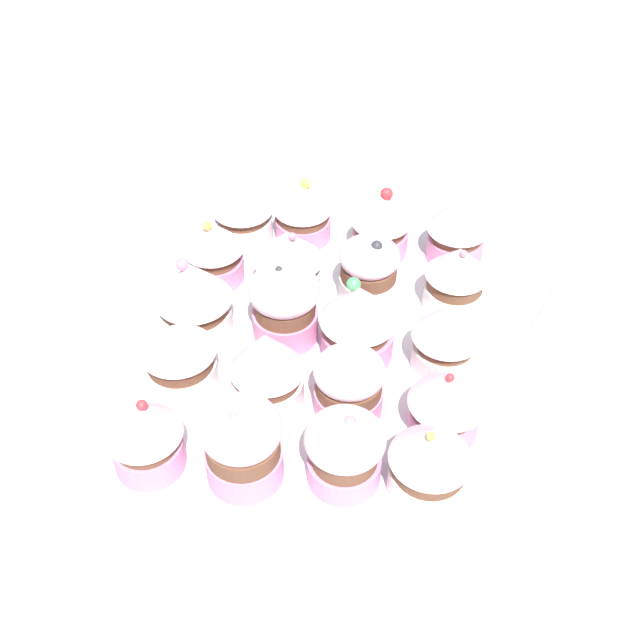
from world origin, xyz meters
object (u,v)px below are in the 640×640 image
Objects in this scene: napkin at (621,340)px; cupcake_0 at (144,434)px; cupcake_7 at (447,401)px; cupcake_8 at (193,298)px; cupcake_18 at (381,221)px; cupcake_1 at (242,443)px; cupcake_2 at (345,451)px; cupcake_6 at (349,384)px; cupcake_16 at (243,211)px; cupcake_9 at (285,304)px; cupcake_17 at (303,210)px; cupcake_3 at (430,460)px; cupcake_11 at (447,337)px; cupcake_10 at (358,321)px; cupcake_15 at (456,278)px; baking_tray at (320,349)px; cupcake_12 at (213,249)px; cupcake_13 at (288,260)px; cupcake_19 at (458,226)px; cupcake_4 at (179,355)px; cupcake_5 at (267,367)px; cupcake_14 at (369,270)px.

cupcake_0 is at bearing -151.07° from napkin.
cupcake_8 is at bearing 161.71° from cupcake_7.
cupcake_18 is at bearing 109.22° from cupcake_7.
cupcake_2 is at bearing 7.78° from cupcake_1.
cupcake_7 is 22.34cm from cupcake_18.
cupcake_16 reaches higher than cupcake_6.
cupcake_9 is 14.01cm from cupcake_17.
cupcake_1 reaches higher than cupcake_3.
cupcake_11 is (13.76, -1.40, -0.23)cm from cupcake_9.
cupcake_10 is at bearing 45.16° from cupcake_0.
napkin is at bearing 9.40° from cupcake_8.
cupcake_15 is at bearing 43.17° from cupcake_10.
cupcake_1 is 15.89cm from cupcake_8.
cupcake_12 is at bearing 147.49° from baking_tray.
baking_tray is 5.32× the size of cupcake_18.
cupcake_6 is 24.22cm from cupcake_16.
cupcake_8 is at bearing -135.47° from cupcake_13.
napkin is (29.43, 5.29, -4.68)cm from cupcake_9.
baking_tray is 5.30× the size of cupcake_9.
cupcake_10 is 19.32cm from cupcake_16.
cupcake_15 is 0.95× the size of cupcake_19.
cupcake_9 reaches higher than cupcake_19.
cupcake_4 reaches higher than cupcake_17.
cupcake_6 is 22.61cm from cupcake_17.
cupcake_5 is at bearing -39.61° from cupcake_8.
cupcake_19 reaches higher than napkin.
cupcake_18 is (13.60, 0.13, 0.50)cm from cupcake_16.
cupcake_19 is (-0.15, 7.06, 0.38)cm from cupcake_15.
cupcake_4 is 14.36cm from cupcake_13.
cupcake_11 is at bearing 44.03° from cupcake_1.
cupcake_4 reaches higher than napkin.
cupcake_8 reaches higher than napkin.
cupcake_1 reaches higher than cupcake_14.
cupcake_14 is at bearing -46.10° from cupcake_17.
cupcake_11 reaches higher than baking_tray.
cupcake_17 is 31.96cm from napkin.
cupcake_19 is at bearing -3.03° from cupcake_17.
cupcake_16 is (-13.37, 20.19, 0.15)cm from cupcake_6.
cupcake_6 is 26.41cm from napkin.
cupcake_10 reaches higher than cupcake_4.
cupcake_10 reaches higher than cupcake_16.
cupcake_12 is 1.01× the size of cupcake_17.
cupcake_18 and cupcake_19 have the same top height.
cupcake_12 is at bearing 110.58° from cupcake_1.
baking_tray is 14.78cm from cupcake_18.
cupcake_1 is 0.96× the size of cupcake_10.
cupcake_13 is at bearing 64.17° from cupcake_4.
cupcake_13 reaches higher than cupcake_7.
cupcake_13 reaches higher than cupcake_6.
cupcake_18 is at bearing 23.72° from cupcake_12.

